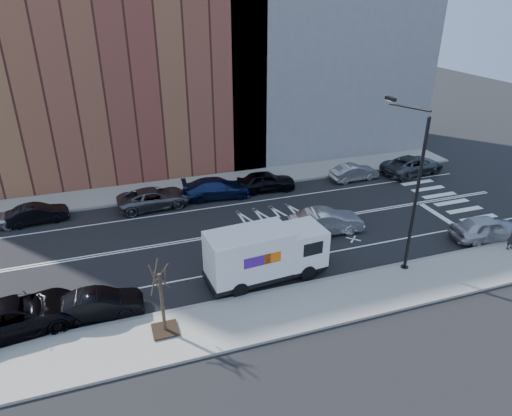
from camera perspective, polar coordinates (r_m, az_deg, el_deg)
ground at (r=30.85m, az=-0.72°, el=-2.83°), size 120.00×120.00×0.00m
sidewalk_near at (r=23.94m, az=6.03°, el=-12.20°), size 44.00×3.60×0.15m
sidewalk_far at (r=38.48m, az=-4.83°, el=3.20°), size 44.00×3.60×0.15m
curb_near at (r=25.24m, az=4.33°, el=-9.84°), size 44.00×0.25×0.17m
curb_far at (r=36.87m, az=-4.12°, el=2.21°), size 44.00×0.25×0.17m
crosswalk at (r=38.42m, az=22.58°, el=1.07°), size 3.00×14.00×0.01m
road_markings at (r=30.85m, az=-0.72°, el=-2.82°), size 40.00×8.60×0.01m
bldg_brick at (r=41.55m, az=-19.35°, el=19.20°), size 26.00×10.00×22.00m
bldg_concrete at (r=46.17m, az=8.03°, el=23.31°), size 20.00×10.00×26.00m
streetlight at (r=26.19m, az=18.90°, el=2.63°), size 0.44×4.02×9.34m
street_tree at (r=21.91m, az=-11.57°, el=-12.21°), size 1.20×1.20×3.75m
fedex_van at (r=25.17m, az=1.17°, el=-5.66°), size 6.95×2.83×3.11m
far_parked_b at (r=35.08m, az=-25.64°, el=-0.65°), size 4.14×1.78×1.33m
far_parked_c at (r=34.65m, az=-12.61°, el=1.22°), size 5.48×2.82×1.48m
far_parked_d at (r=35.59m, az=-4.89°, el=2.51°), size 5.53×2.63×1.56m
far_parked_e at (r=36.70m, az=1.27°, el=3.37°), size 4.84×2.28×1.60m
far_parked_f at (r=39.71m, az=12.17°, el=4.38°), size 4.25×1.67×1.38m
far_parked_g at (r=42.44m, az=19.00°, el=5.09°), size 6.05×3.42×1.60m
driving_sedan at (r=30.59m, az=8.72°, el=-1.68°), size 5.08×2.12×1.63m
near_parked_rear_a at (r=24.23m, az=-19.00°, el=-11.33°), size 4.29×1.67×1.39m
near_parked_rear_b at (r=24.81m, az=-27.77°, el=-11.83°), size 6.22×3.49×1.64m
near_parked_front at (r=33.02m, az=26.91°, el=-2.26°), size 4.87×2.35×1.60m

